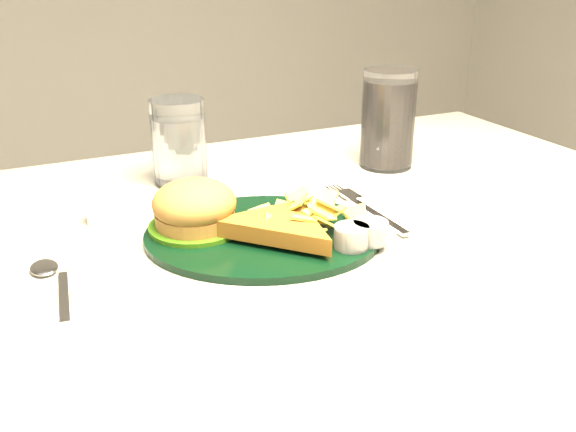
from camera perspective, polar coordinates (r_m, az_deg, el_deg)
name	(u,v)px	position (r m, az deg, el deg)	size (l,w,h in m)	color
dinner_plate	(263,214)	(0.74, -2.23, 0.21)	(0.28, 0.23, 0.06)	black
water_glass	(179,142)	(0.93, -9.67, 6.50)	(0.08, 0.08, 0.12)	white
cola_glass	(388,119)	(1.00, 8.89, 8.52)	(0.08, 0.08, 0.15)	black
fork_napkin	(374,214)	(0.82, 7.65, 0.21)	(0.12, 0.16, 0.01)	white
spoon	(64,294)	(0.67, -19.31, -6.57)	(0.04, 0.14, 0.01)	silver
ramekin	(102,212)	(0.83, -16.20, 0.36)	(0.04, 0.04, 0.03)	white
wrapped_straw	(243,208)	(0.84, -3.99, 0.73)	(0.20, 0.07, 0.01)	white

